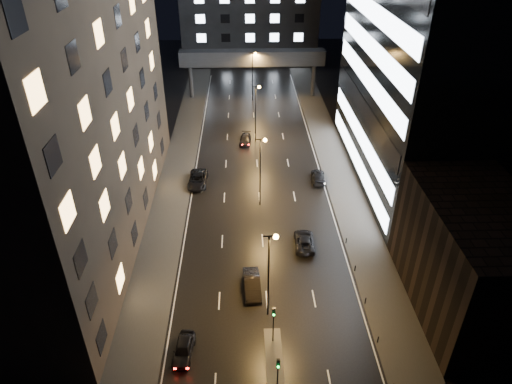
% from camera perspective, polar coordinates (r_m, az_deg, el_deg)
% --- Properties ---
extents(ground, '(160.00, 160.00, 0.00)m').
position_cam_1_polar(ground, '(73.56, 0.13, 3.61)').
color(ground, black).
rests_on(ground, ground).
extents(sidewalk_left, '(5.00, 110.00, 0.15)m').
position_cam_1_polar(sidewalk_left, '(69.90, -10.02, 1.49)').
color(sidewalk_left, '#383533').
rests_on(sidewalk_left, ground).
extents(sidewalk_right, '(5.00, 110.00, 0.15)m').
position_cam_1_polar(sidewalk_right, '(70.69, 10.46, 1.82)').
color(sidewalk_right, '#383533').
rests_on(sidewalk_right, ground).
extents(building_left, '(15.00, 48.00, 40.00)m').
position_cam_1_polar(building_left, '(54.75, -24.16, 13.34)').
color(building_left, '#2D2319').
rests_on(building_left, ground).
extents(building_right_low, '(10.00, 18.00, 12.00)m').
position_cam_1_polar(building_right_low, '(49.74, 25.40, -7.49)').
color(building_right_low, black).
rests_on(building_right_low, ground).
extents(building_right_glass, '(20.00, 36.00, 45.00)m').
position_cam_1_polar(building_right_glass, '(67.58, 23.30, 18.96)').
color(building_right_glass, black).
rests_on(building_right_glass, ground).
extents(building_far, '(34.00, 14.00, 25.00)m').
position_cam_1_polar(building_far, '(124.64, -0.83, 21.72)').
color(building_far, '#333335').
rests_on(building_far, ground).
extents(skybridge, '(30.00, 3.00, 10.00)m').
position_cam_1_polar(skybridge, '(98.31, -0.48, 16.36)').
color(skybridge, '#333335').
rests_on(skybridge, ground).
extents(median_island, '(1.60, 8.00, 0.15)m').
position_cam_1_polar(median_island, '(44.13, 2.34, -20.65)').
color(median_island, '#383533').
rests_on(median_island, ground).
extents(traffic_signal_near, '(0.28, 0.34, 4.40)m').
position_cam_1_polar(traffic_signal_near, '(43.39, 2.20, -15.62)').
color(traffic_signal_near, black).
rests_on(traffic_signal_near, median_island).
extents(traffic_signal_far, '(0.28, 0.34, 4.40)m').
position_cam_1_polar(traffic_signal_far, '(39.92, 2.75, -21.47)').
color(traffic_signal_far, black).
rests_on(traffic_signal_far, median_island).
extents(bollard_row, '(0.12, 25.12, 0.90)m').
position_cam_1_polar(bollard_row, '(48.25, 14.22, -15.23)').
color(bollard_row, black).
rests_on(bollard_row, ground).
extents(streetlight_near, '(1.45, 0.50, 10.15)m').
position_cam_1_polar(streetlight_near, '(43.48, 1.81, -9.17)').
color(streetlight_near, black).
rests_on(streetlight_near, ground).
extents(streetlight_mid_a, '(1.45, 0.50, 10.15)m').
position_cam_1_polar(streetlight_mid_a, '(59.93, 0.69, 3.57)').
color(streetlight_mid_a, black).
rests_on(streetlight_mid_a, ground).
extents(streetlight_mid_b, '(1.45, 0.50, 10.15)m').
position_cam_1_polar(streetlight_mid_b, '(78.05, 0.06, 10.63)').
color(streetlight_mid_b, black).
rests_on(streetlight_mid_b, ground).
extents(streetlight_far, '(1.45, 0.50, 10.15)m').
position_cam_1_polar(streetlight_far, '(96.92, -0.34, 14.99)').
color(streetlight_far, black).
rests_on(streetlight_far, ground).
extents(car_away_a, '(2.09, 4.31, 1.42)m').
position_cam_1_polar(car_away_a, '(44.77, -9.03, -18.82)').
color(car_away_a, black).
rests_on(car_away_a, ground).
extents(car_away_b, '(2.00, 5.00, 1.62)m').
position_cam_1_polar(car_away_b, '(49.85, -0.49, -11.46)').
color(car_away_b, black).
rests_on(car_away_b, ground).
extents(car_away_c, '(2.80, 5.82, 1.60)m').
position_cam_1_polar(car_away_c, '(68.10, -7.28, 1.57)').
color(car_away_c, black).
rests_on(car_away_c, ground).
extents(car_away_d, '(2.32, 4.75, 1.33)m').
position_cam_1_polar(car_away_d, '(79.85, -1.34, 6.57)').
color(car_away_d, black).
rests_on(car_away_d, ground).
extents(car_toward_a, '(2.48, 5.05, 1.38)m').
position_cam_1_polar(car_toward_a, '(55.94, 6.05, -6.12)').
color(car_toward_a, black).
rests_on(car_toward_a, ground).
extents(car_toward_b, '(2.27, 4.86, 1.37)m').
position_cam_1_polar(car_toward_b, '(69.12, 7.78, 1.92)').
color(car_toward_b, black).
rests_on(car_toward_b, ground).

